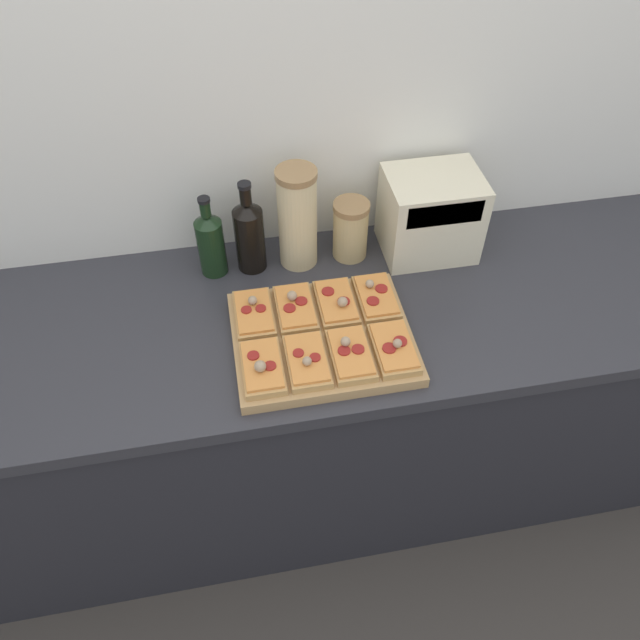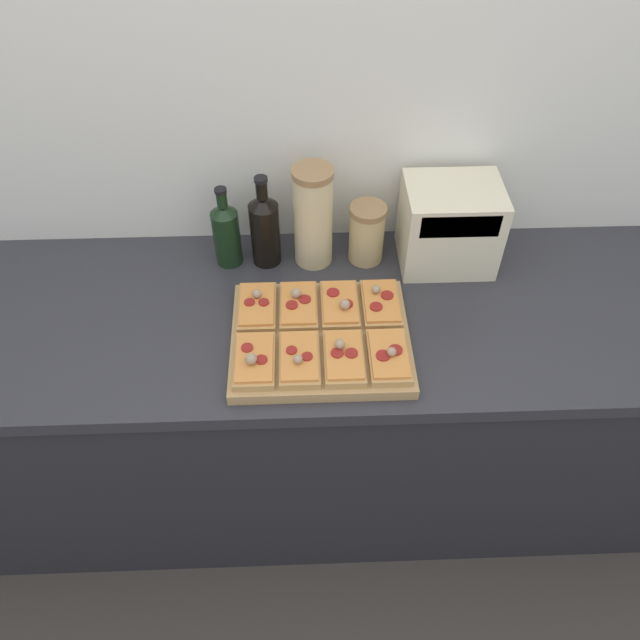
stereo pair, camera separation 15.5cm
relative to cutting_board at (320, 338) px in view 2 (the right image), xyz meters
name	(u,v)px [view 2 (the right image)]	position (x,y,z in m)	size (l,w,h in m)	color
ground_plane	(320,564)	(-0.01, -0.21, -0.90)	(12.00, 12.00, 0.00)	#3D3833
wall_back	(311,117)	(-0.01, 0.46, 0.35)	(6.00, 0.06, 2.50)	silver
kitchen_counter	(316,408)	(-0.01, 0.11, -0.46)	(2.63, 0.67, 0.89)	#232328
cutting_board	(320,338)	(0.00, 0.00, 0.00)	(0.44, 0.37, 0.03)	tan
pizza_slice_back_left	(257,306)	(-0.16, 0.09, 0.03)	(0.10, 0.17, 0.05)	tan
pizza_slice_back_midleft	(298,305)	(-0.05, 0.09, 0.03)	(0.10, 0.17, 0.05)	tan
pizza_slice_back_midright	(340,305)	(0.05, 0.09, 0.03)	(0.10, 0.17, 0.05)	tan
pizza_slice_back_right	(381,303)	(0.16, 0.09, 0.03)	(0.10, 0.17, 0.05)	tan
pizza_slice_front_left	(254,360)	(-0.16, -0.09, 0.03)	(0.10, 0.17, 0.06)	tan
pizza_slice_front_midleft	(299,359)	(-0.05, -0.09, 0.03)	(0.10, 0.17, 0.05)	tan
pizza_slice_front_midright	(344,357)	(0.05, -0.09, 0.03)	(0.10, 0.17, 0.05)	tan
pizza_slice_front_right	(389,356)	(0.16, -0.09, 0.03)	(0.10, 0.17, 0.05)	tan
olive_oil_bottle	(226,233)	(-0.25, 0.32, 0.09)	(0.07, 0.07, 0.25)	black
wine_bottle	(265,228)	(-0.14, 0.32, 0.10)	(0.08, 0.08, 0.28)	black
grain_jar_tall	(312,217)	(-0.01, 0.32, 0.13)	(0.11, 0.11, 0.30)	beige
grain_jar_short	(367,233)	(0.14, 0.32, 0.07)	(0.10, 0.10, 0.18)	tan
toaster_oven	(449,225)	(0.36, 0.31, 0.10)	(0.28, 0.20, 0.24)	beige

